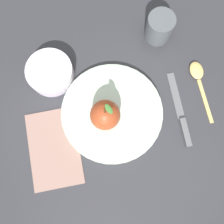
# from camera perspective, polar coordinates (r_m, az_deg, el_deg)

# --- Properties ---
(ground_plane) EXTENTS (2.40, 2.40, 0.00)m
(ground_plane) POSITION_cam_1_polar(r_m,az_deg,el_deg) (0.61, 2.79, -1.39)
(ground_plane) COLOR #2D2D33
(dinner_plate) EXTENTS (0.25, 0.25, 0.02)m
(dinner_plate) POSITION_cam_1_polar(r_m,az_deg,el_deg) (0.60, 0.00, -0.20)
(dinner_plate) COLOR #B2C6B2
(dinner_plate) RESTS_ON ground_plane
(apple) EXTENTS (0.07, 0.07, 0.09)m
(apple) POSITION_cam_1_polar(r_m,az_deg,el_deg) (0.56, -1.61, -0.69)
(apple) COLOR #9E3D1E
(apple) RESTS_ON dinner_plate
(side_bowl) EXTENTS (0.11, 0.11, 0.04)m
(side_bowl) POSITION_cam_1_polar(r_m,az_deg,el_deg) (0.63, -14.27, 8.98)
(side_bowl) COLOR silver
(side_bowl) RESTS_ON ground_plane
(cup) EXTENTS (0.07, 0.07, 0.07)m
(cup) POSITION_cam_1_polar(r_m,az_deg,el_deg) (0.65, 11.06, 18.98)
(cup) COLOR #4C5156
(cup) RESTS_ON ground_plane
(knife) EXTENTS (0.07, 0.19, 0.01)m
(knife) POSITION_cam_1_polar(r_m,az_deg,el_deg) (0.63, 15.84, -0.83)
(knife) COLOR #59595E
(knife) RESTS_ON ground_plane
(spoon) EXTENTS (0.06, 0.16, 0.01)m
(spoon) POSITION_cam_1_polar(r_m,az_deg,el_deg) (0.66, 19.51, 7.79)
(spoon) COLOR #D8B766
(spoon) RESTS_ON ground_plane
(linen_napkin) EXTENTS (0.17, 0.21, 0.00)m
(linen_napkin) POSITION_cam_1_polar(r_m,az_deg,el_deg) (0.61, -13.37, -8.25)
(linen_napkin) COLOR gray
(linen_napkin) RESTS_ON ground_plane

